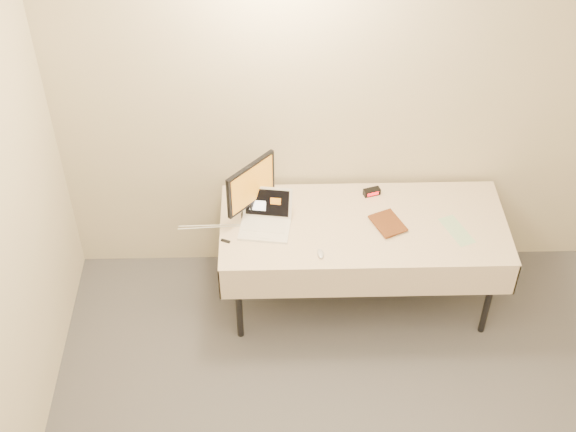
{
  "coord_description": "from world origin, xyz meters",
  "views": [
    {
      "loc": [
        -0.58,
        -1.76,
        4.25
      ],
      "look_at": [
        -0.49,
        1.99,
        0.86
      ],
      "focal_mm": 50.0,
      "sensor_mm": 36.0,
      "label": 1
    }
  ],
  "objects_px": {
    "table": "(363,230)",
    "monitor": "(251,187)",
    "book": "(378,216)",
    "laptop": "(266,218)"
  },
  "relations": [
    {
      "from": "book",
      "to": "table",
      "type": "bearing_deg",
      "value": 120.53
    },
    {
      "from": "book",
      "to": "monitor",
      "type": "bearing_deg",
      "value": 146.09
    },
    {
      "from": "monitor",
      "to": "book",
      "type": "relative_size",
      "value": 1.85
    },
    {
      "from": "book",
      "to": "laptop",
      "type": "bearing_deg",
      "value": 151.49
    },
    {
      "from": "table",
      "to": "book",
      "type": "xyz_separation_m",
      "value": [
        0.07,
        -0.05,
        0.18
      ]
    },
    {
      "from": "laptop",
      "to": "monitor",
      "type": "height_order",
      "value": "monitor"
    },
    {
      "from": "table",
      "to": "monitor",
      "type": "relative_size",
      "value": 4.39
    },
    {
      "from": "laptop",
      "to": "book",
      "type": "bearing_deg",
      "value": 3.32
    },
    {
      "from": "table",
      "to": "laptop",
      "type": "relative_size",
      "value": 5.21
    },
    {
      "from": "table",
      "to": "book",
      "type": "distance_m",
      "value": 0.2
    }
  ]
}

